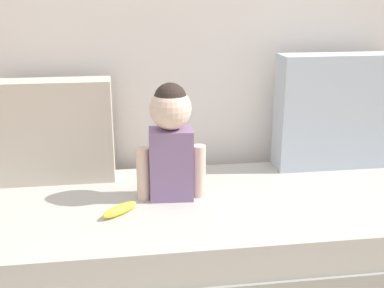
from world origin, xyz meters
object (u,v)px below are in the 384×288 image
Objects in this scene: banana at (120,210)px; throw_pillow_left at (53,131)px; couch at (210,241)px; toddler at (171,137)px; throw_pillow_right at (335,112)px.

throw_pillow_left is at bearing 125.14° from banana.
couch is 0.50m from toddler.
couch is 4.25× the size of throw_pillow_right.
throw_pillow_left is at bearing 180.00° from throw_pillow_right.
toddler is 0.36m from banana.
banana is (0.29, -0.42, -0.21)m from throw_pillow_left.
toddler is at bearing -28.71° from throw_pillow_left.
couch is at bearing -15.58° from toddler.
banana is (-1.06, -0.42, -0.26)m from throw_pillow_right.
banana is at bearing -166.71° from couch.
throw_pillow_left is (-0.68, 0.33, 0.43)m from couch.
throw_pillow_left is 3.17× the size of banana.
banana is at bearing -54.86° from throw_pillow_left.
throw_pillow_left is at bearing 154.23° from couch.
toddler is (-0.16, 0.05, 0.47)m from couch.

